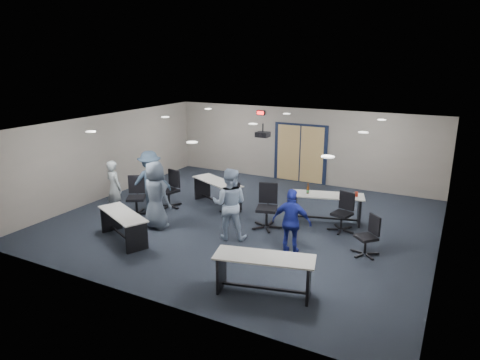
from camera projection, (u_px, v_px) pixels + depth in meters
The scene contains 25 objects.
floor at pixel (244, 220), 12.07m from camera, with size 10.00×10.00×0.00m, color black.
back_wall at pixel (301, 146), 15.53m from camera, with size 10.00×0.04×2.70m, color gray.
front_wall at pixel (134, 231), 7.87m from camera, with size 10.00×0.04×2.70m, color gray.
left_wall at pixel (108, 156), 13.93m from camera, with size 0.04×9.00×2.70m, color gray.
right_wall at pixel (445, 202), 9.47m from camera, with size 0.04×9.00×2.70m, color gray.
ceiling at pixel (245, 125), 11.33m from camera, with size 10.00×9.00×0.04m, color white.
double_door at pixel (300, 154), 15.59m from camera, with size 2.00×0.07×2.20m.
exit_sign at pixel (261, 113), 15.90m from camera, with size 0.32×0.07×0.18m.
ceiling_projector at pixel (263, 134), 11.70m from camera, with size 0.35×0.32×0.37m.
ceiling_can_lights at pixel (249, 125), 11.55m from camera, with size 6.24×5.74×0.02m, color white, non-canonical shape.
table_front_left at pixel (123, 222), 10.62m from camera, with size 1.87×1.29×0.72m.
table_front_right at pixel (264, 268), 8.21m from camera, with size 2.03×1.09×0.78m.
table_back_left at pixel (217, 189), 13.22m from camera, with size 1.99×1.36×0.77m.
table_back_right at pixel (327, 203), 11.83m from camera, with size 2.07×1.17×1.09m.
chair_back_a at pixel (169, 189), 13.01m from camera, with size 0.71×0.71×1.13m, color black, non-canonical shape.
chair_back_b at pixel (230, 198), 12.46m from camera, with size 0.60×0.60×0.95m, color black, non-canonical shape.
chair_back_c at pixel (267, 207), 11.37m from camera, with size 0.76×0.76×1.20m, color black, non-canonical shape.
chair_back_d at pixel (342, 212), 11.20m from camera, with size 0.65×0.65×1.04m, color black, non-canonical shape.
chair_loose_left at pixel (136, 196), 12.33m from camera, with size 0.71×0.71×1.14m, color black, non-canonical shape.
chair_loose_right at pixel (366, 236), 9.83m from camera, with size 0.60×0.60×0.96m, color black, non-canonical shape.
person_gray at pixel (114, 188), 12.32m from camera, with size 0.59×0.39×1.62m, color #99A3A6.
person_plaid at pixel (156, 195), 11.35m from camera, with size 0.89×0.58×1.83m, color #515E6F.
person_lightblue at pixel (230, 204), 10.65m from camera, with size 0.89×0.69×1.83m, color #A2B9D7.
person_navy at pixel (292, 222), 9.82m from camera, with size 0.92×0.38×1.58m, color navy.
person_back at pixel (150, 181), 12.60m from camera, with size 1.18×0.68×1.83m, color #394E67.
Camera 1 is at (5.13, -10.06, 4.43)m, focal length 32.00 mm.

